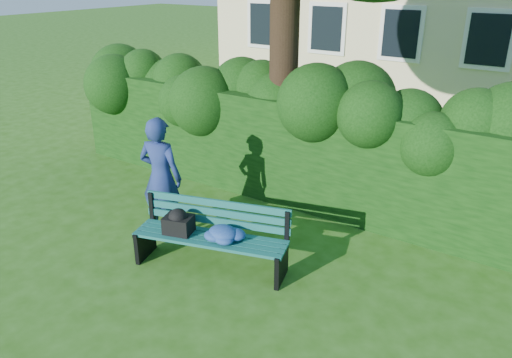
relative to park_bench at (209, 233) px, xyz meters
The scene contains 4 objects.
ground 0.65m from the park_bench, 79.22° to the left, with size 80.00×80.00×0.00m, color #285711.
hedge 2.64m from the park_bench, 88.28° to the left, with size 10.00×1.00×1.80m.
park_bench is the anchor object (origin of this frame).
man_reading 1.29m from the park_bench, 163.41° to the left, with size 0.67×0.44×1.83m, color navy.
Camera 1 is at (3.71, -4.91, 3.76)m, focal length 35.00 mm.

